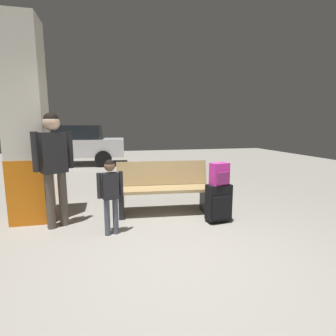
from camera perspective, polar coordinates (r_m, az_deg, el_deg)
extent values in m
cube|color=gray|center=(6.85, -6.29, -3.90)|extent=(18.00, 18.00, 0.10)
cube|color=orange|center=(4.70, -27.62, -4.20)|extent=(0.57, 0.57, 1.00)
cube|color=silver|center=(4.62, -29.11, 14.75)|extent=(0.56, 0.56, 2.08)
cube|color=tan|center=(4.44, -0.86, -4.65)|extent=(1.63, 0.57, 0.05)
cube|color=tan|center=(4.63, -1.26, -1.09)|extent=(1.60, 0.25, 0.42)
cube|color=black|center=(4.47, -10.13, -7.79)|extent=(0.11, 0.41, 0.41)
cube|color=black|center=(4.64, 8.06, -7.08)|extent=(0.11, 0.41, 0.41)
cube|color=black|center=(4.19, 10.99, -7.33)|extent=(0.40, 0.25, 0.56)
cube|color=black|center=(4.12, 11.78, -8.54)|extent=(0.34, 0.07, 0.36)
cube|color=#A5A5AA|center=(4.19, 10.54, -3.53)|extent=(0.14, 0.04, 0.02)
cylinder|color=black|center=(4.28, 8.40, -11.17)|extent=(0.02, 0.05, 0.04)
cylinder|color=black|center=(4.43, 12.09, -10.54)|extent=(0.02, 0.05, 0.04)
cube|color=#D833A5|center=(4.08, 11.19, -1.27)|extent=(0.31, 0.22, 0.34)
cube|color=#8E2B70|center=(4.02, 11.99, -2.21)|extent=(0.23, 0.08, 0.19)
cylinder|color=black|center=(4.06, 11.26, 0.92)|extent=(0.06, 0.04, 0.02)
cylinder|color=#4C5160|center=(3.78, -11.41, -10.28)|extent=(0.08, 0.08, 0.51)
cylinder|color=#4C5160|center=(3.75, -13.17, -10.49)|extent=(0.08, 0.08, 0.51)
cube|color=#232328|center=(3.64, -12.53, -3.85)|extent=(0.23, 0.17, 0.36)
cylinder|color=#232328|center=(3.67, -10.27, -3.37)|extent=(0.06, 0.06, 0.35)
cylinder|color=#232328|center=(3.60, -14.85, -3.78)|extent=(0.06, 0.06, 0.35)
sphere|color=brown|center=(3.59, -12.68, 0.43)|extent=(0.15, 0.15, 0.15)
sphere|color=black|center=(3.59, -12.69, 0.75)|extent=(0.13, 0.13, 0.13)
cylinder|color=#E5D84C|center=(3.72, -14.07, -3.34)|extent=(0.06, 0.06, 0.10)
cylinder|color=red|center=(3.71, -14.11, -2.21)|extent=(0.01, 0.01, 0.06)
cylinder|color=brown|center=(4.27, -21.98, -6.27)|extent=(0.12, 0.12, 0.83)
cylinder|color=brown|center=(4.21, -24.39, -6.65)|extent=(0.12, 0.12, 0.83)
cube|color=#232326|center=(4.12, -23.81, 3.08)|extent=(0.39, 0.34, 0.59)
cylinder|color=#232326|center=(4.20, -20.73, 3.78)|extent=(0.10, 0.10, 0.56)
cylinder|color=#232326|center=(4.04, -27.06, 3.16)|extent=(0.10, 0.10, 0.56)
sphere|color=beige|center=(4.10, -24.21, 9.07)|extent=(0.23, 0.23, 0.23)
sphere|color=black|center=(4.10, -24.24, 9.53)|extent=(0.22, 0.22, 0.22)
cube|color=silver|center=(10.72, -20.75, 4.24)|extent=(4.18, 1.91, 0.64)
cube|color=black|center=(10.66, -20.13, 7.37)|extent=(2.18, 1.65, 0.52)
cylinder|color=black|center=(10.31, -28.55, 1.45)|extent=(0.61, 0.23, 0.60)
cylinder|color=black|center=(11.83, -26.14, 2.51)|extent=(0.61, 0.23, 0.60)
cylinder|color=black|center=(9.80, -13.98, 1.96)|extent=(0.61, 0.23, 0.60)
cylinder|color=black|center=(11.39, -13.46, 2.98)|extent=(0.61, 0.23, 0.60)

